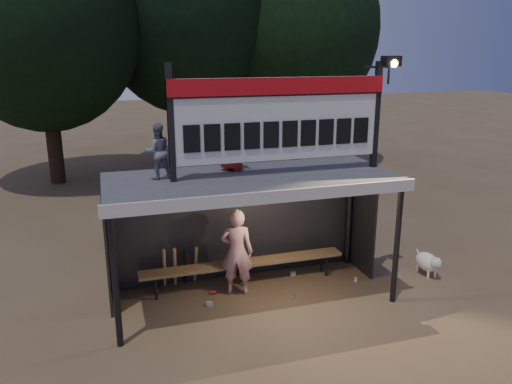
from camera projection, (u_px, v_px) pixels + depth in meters
ground at (252, 297)px, 9.23m from camera, size 80.00×80.00×0.00m
player at (237, 252)px, 9.19m from camera, size 0.70×0.59×1.65m
child_a at (158, 151)px, 8.26m from camera, size 0.49×0.40×0.93m
child_b at (232, 139)px, 8.86m from camera, size 0.65×0.60×1.12m
dugout_shelter at (248, 198)px, 8.95m from camera, size 5.10×2.08×2.32m
scoreboard_assembly at (283, 116)px, 8.47m from camera, size 4.10×0.27×1.99m
bench at (244, 264)px, 9.62m from camera, size 4.00×0.35×0.48m
tree_left at (40, 14)px, 15.78m from camera, size 6.46×6.46×9.27m
tree_mid at (188, 1)px, 18.40m from camera, size 7.22×7.22×10.36m
tree_right at (298, 29)px, 18.89m from camera, size 6.08×6.08×8.72m
dog at (428, 262)px, 10.08m from camera, size 0.36×0.81×0.49m
bats at (180, 266)px, 9.53m from camera, size 0.67×0.35×0.84m
litter at (251, 287)px, 9.54m from camera, size 3.95×1.19×0.08m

